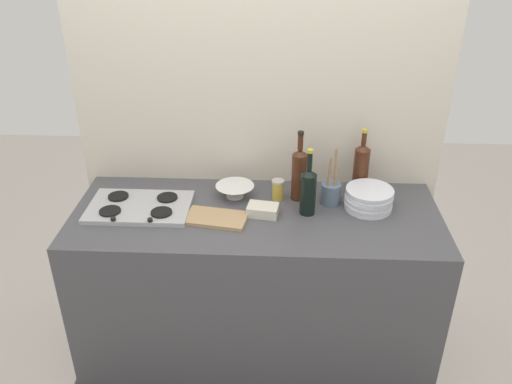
# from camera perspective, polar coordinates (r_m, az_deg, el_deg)

# --- Properties ---
(ground_plane) EXTENTS (6.00, 6.00, 0.00)m
(ground_plane) POSITION_cam_1_polar(r_m,az_deg,el_deg) (3.15, -0.00, -16.48)
(ground_plane) COLOR #47423D
(ground_plane) RESTS_ON ground
(counter_block) EXTENTS (1.80, 0.70, 0.90)m
(counter_block) POSITION_cam_1_polar(r_m,az_deg,el_deg) (2.84, -0.00, -10.11)
(counter_block) COLOR #4C4C51
(counter_block) RESTS_ON ground
(backsplash_panel) EXTENTS (1.90, 0.06, 2.31)m
(backsplash_panel) POSITION_cam_1_polar(r_m,az_deg,el_deg) (2.81, 0.38, 6.13)
(backsplash_panel) COLOR beige
(backsplash_panel) RESTS_ON ground
(stovetop_hob) EXTENTS (0.50, 0.32, 0.04)m
(stovetop_hob) POSITION_cam_1_polar(r_m,az_deg,el_deg) (2.67, -12.41, -1.57)
(stovetop_hob) COLOR #B2B2B7
(stovetop_hob) RESTS_ON counter_block
(plate_stack) EXTENTS (0.24, 0.24, 0.11)m
(plate_stack) POSITION_cam_1_polar(r_m,az_deg,el_deg) (2.66, 12.02, -0.71)
(plate_stack) COLOR white
(plate_stack) RESTS_ON counter_block
(wine_bottle_leftmost) EXTENTS (0.08, 0.08, 0.35)m
(wine_bottle_leftmost) POSITION_cam_1_polar(r_m,az_deg,el_deg) (2.76, 11.22, 2.55)
(wine_bottle_leftmost) COLOR #472314
(wine_bottle_leftmost) RESTS_ON counter_block
(wine_bottle_mid_left) EXTENTS (0.08, 0.08, 0.34)m
(wine_bottle_mid_left) POSITION_cam_1_polar(r_m,az_deg,el_deg) (2.54, 5.63, 0.19)
(wine_bottle_mid_left) COLOR black
(wine_bottle_mid_left) RESTS_ON counter_block
(wine_bottle_mid_right) EXTENTS (0.08, 0.08, 0.37)m
(wine_bottle_mid_right) POSITION_cam_1_polar(r_m,az_deg,el_deg) (2.66, 4.66, 2.05)
(wine_bottle_mid_right) COLOR #472314
(wine_bottle_mid_right) RESTS_ON counter_block
(mixing_bowl) EXTENTS (0.20, 0.20, 0.06)m
(mixing_bowl) POSITION_cam_1_polar(r_m,az_deg,el_deg) (2.71, -2.28, 0.17)
(mixing_bowl) COLOR white
(mixing_bowl) RESTS_ON counter_block
(butter_dish) EXTENTS (0.16, 0.12, 0.05)m
(butter_dish) POSITION_cam_1_polar(r_m,az_deg,el_deg) (2.56, 0.74, -1.96)
(butter_dish) COLOR silver
(butter_dish) RESTS_ON counter_block
(utensil_crock) EXTENTS (0.10, 0.10, 0.30)m
(utensil_crock) POSITION_cam_1_polar(r_m,az_deg,el_deg) (2.67, 8.05, -0.07)
(utensil_crock) COLOR slate
(utensil_crock) RESTS_ON counter_block
(condiment_jar_front) EXTENTS (0.06, 0.06, 0.11)m
(condiment_jar_front) POSITION_cam_1_polar(r_m,az_deg,el_deg) (2.69, 2.37, 0.27)
(condiment_jar_front) COLOR gold
(condiment_jar_front) RESTS_ON counter_block
(cutting_board) EXTENTS (0.31, 0.21, 0.02)m
(cutting_board) POSITION_cam_1_polar(r_m,az_deg,el_deg) (2.54, -4.30, -2.82)
(cutting_board) COLOR tan
(cutting_board) RESTS_ON counter_block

